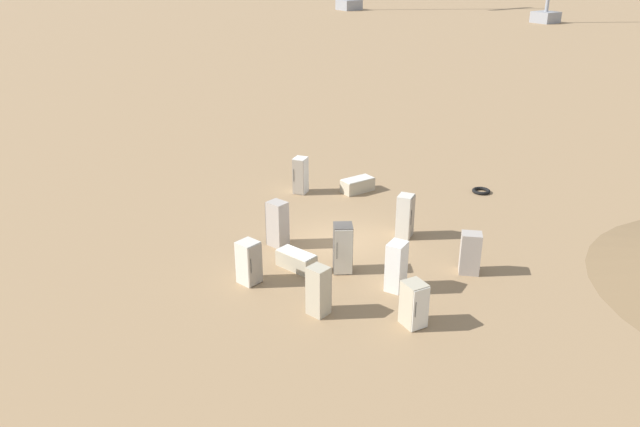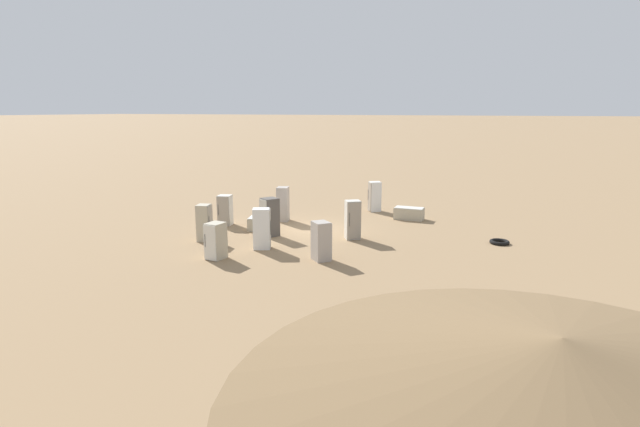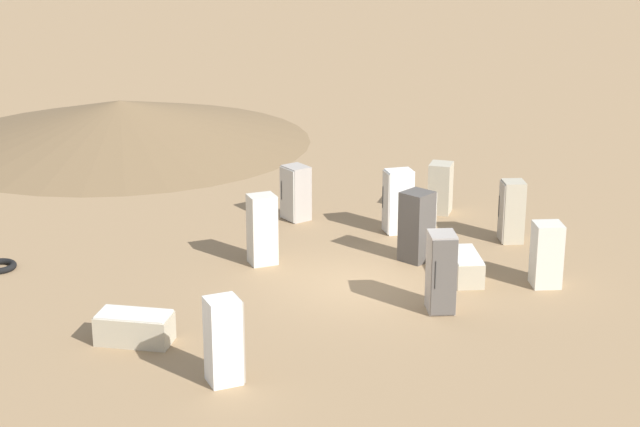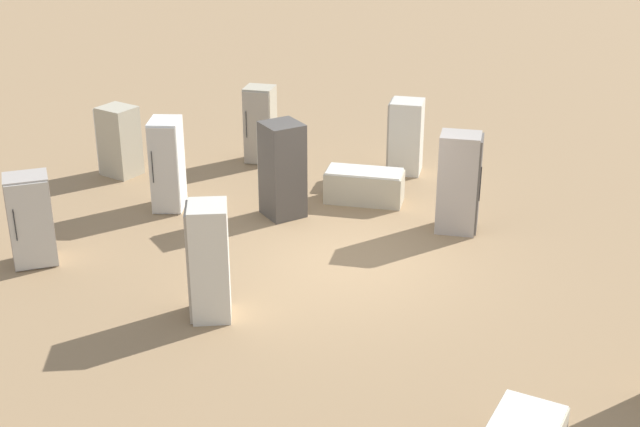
{
  "view_description": "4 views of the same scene",
  "coord_description": "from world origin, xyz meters",
  "px_view_note": "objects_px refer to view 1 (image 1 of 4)",
  "views": [
    {
      "loc": [
        13.43,
        19.13,
        11.38
      ],
      "look_at": [
        0.47,
        -0.45,
        1.32
      ],
      "focal_mm": 35.0,
      "sensor_mm": 36.0,
      "label": 1
    },
    {
      "loc": [
        -10.49,
        23.21,
        6.16
      ],
      "look_at": [
        -1.07,
        0.87,
        1.08
      ],
      "focal_mm": 28.0,
      "sensor_mm": 36.0,
      "label": 2
    },
    {
      "loc": [
        3.89,
        -24.66,
        9.98
      ],
      "look_at": [
        -1.2,
        0.53,
        1.64
      ],
      "focal_mm": 60.0,
      "sensor_mm": 36.0,
      "label": 3
    },
    {
      "loc": [
        -12.81,
        -6.31,
        7.07
      ],
      "look_at": [
        -0.98,
        0.1,
        1.22
      ],
      "focal_mm": 50.0,
      "sensor_mm": 36.0,
      "label": 4
    }
  ],
  "objects_px": {
    "discarded_fridge_0": "(249,262)",
    "discarded_fridge_6": "(343,248)",
    "discarded_fridge_10": "(300,175)",
    "discarded_fridge_1": "(396,266)",
    "discarded_fridge_2": "(414,304)",
    "discarded_fridge_5": "(277,224)",
    "discarded_fridge_7": "(296,260)",
    "discarded_fridge_8": "(470,253)",
    "discarded_fridge_4": "(405,216)",
    "discarded_fridge_9": "(319,291)",
    "discarded_fridge_3": "(358,185)",
    "scrap_tire": "(481,191)"
  },
  "relations": [
    {
      "from": "discarded_fridge_0",
      "to": "discarded_fridge_6",
      "type": "bearing_deg",
      "value": 145.46
    },
    {
      "from": "discarded_fridge_10",
      "to": "discarded_fridge_1",
      "type": "bearing_deg",
      "value": 132.49
    },
    {
      "from": "discarded_fridge_1",
      "to": "discarded_fridge_2",
      "type": "xyz_separation_m",
      "value": [
        1.02,
        2.1,
        -0.15
      ]
    },
    {
      "from": "discarded_fridge_5",
      "to": "discarded_fridge_7",
      "type": "height_order",
      "value": "discarded_fridge_5"
    },
    {
      "from": "discarded_fridge_2",
      "to": "discarded_fridge_10",
      "type": "xyz_separation_m",
      "value": [
        -3.24,
        -12.15,
        0.15
      ]
    },
    {
      "from": "discarded_fridge_0",
      "to": "discarded_fridge_8",
      "type": "height_order",
      "value": "discarded_fridge_8"
    },
    {
      "from": "discarded_fridge_4",
      "to": "discarded_fridge_5",
      "type": "xyz_separation_m",
      "value": [
        4.91,
        -2.25,
        0.02
      ]
    },
    {
      "from": "discarded_fridge_2",
      "to": "discarded_fridge_9",
      "type": "relative_size",
      "value": 0.88
    },
    {
      "from": "discarded_fridge_4",
      "to": "discarded_fridge_6",
      "type": "relative_size",
      "value": 0.99
    },
    {
      "from": "discarded_fridge_6",
      "to": "discarded_fridge_9",
      "type": "distance_m",
      "value": 3.15
    },
    {
      "from": "discarded_fridge_6",
      "to": "discarded_fridge_10",
      "type": "bearing_deg",
      "value": -79.72
    },
    {
      "from": "discarded_fridge_5",
      "to": "discarded_fridge_8",
      "type": "height_order",
      "value": "discarded_fridge_5"
    },
    {
      "from": "discarded_fridge_8",
      "to": "discarded_fridge_10",
      "type": "height_order",
      "value": "discarded_fridge_10"
    },
    {
      "from": "discarded_fridge_3",
      "to": "discarded_fridge_4",
      "type": "distance_m",
      "value": 5.62
    },
    {
      "from": "discarded_fridge_5",
      "to": "discarded_fridge_10",
      "type": "bearing_deg",
      "value": 33.25
    },
    {
      "from": "discarded_fridge_4",
      "to": "discarded_fridge_7",
      "type": "relative_size",
      "value": 1.1
    },
    {
      "from": "discarded_fridge_3",
      "to": "discarded_fridge_7",
      "type": "distance_m",
      "value": 8.66
    },
    {
      "from": "discarded_fridge_1",
      "to": "discarded_fridge_9",
      "type": "bearing_deg",
      "value": -119.24
    },
    {
      "from": "discarded_fridge_2",
      "to": "discarded_fridge_4",
      "type": "distance_m",
      "value": 6.78
    },
    {
      "from": "discarded_fridge_2",
      "to": "discarded_fridge_3",
      "type": "relative_size",
      "value": 0.93
    },
    {
      "from": "discarded_fridge_0",
      "to": "scrap_tire",
      "type": "distance_m",
      "value": 14.08
    },
    {
      "from": "discarded_fridge_9",
      "to": "discarded_fridge_6",
      "type": "bearing_deg",
      "value": 114.58
    },
    {
      "from": "discarded_fridge_9",
      "to": "discarded_fridge_10",
      "type": "relative_size",
      "value": 0.95
    },
    {
      "from": "discarded_fridge_10",
      "to": "discarded_fridge_4",
      "type": "bearing_deg",
      "value": 152.93
    },
    {
      "from": "discarded_fridge_2",
      "to": "discarded_fridge_6",
      "type": "distance_m",
      "value": 4.3
    },
    {
      "from": "discarded_fridge_0",
      "to": "discarded_fridge_3",
      "type": "height_order",
      "value": "discarded_fridge_0"
    },
    {
      "from": "discarded_fridge_8",
      "to": "discarded_fridge_10",
      "type": "bearing_deg",
      "value": 137.65
    },
    {
      "from": "discarded_fridge_3",
      "to": "discarded_fridge_10",
      "type": "xyz_separation_m",
      "value": [
        2.48,
        -1.45,
        0.57
      ]
    },
    {
      "from": "discarded_fridge_4",
      "to": "discarded_fridge_9",
      "type": "xyz_separation_m",
      "value": [
        6.38,
        3.05,
        -0.07
      ]
    },
    {
      "from": "discarded_fridge_0",
      "to": "discarded_fridge_5",
      "type": "height_order",
      "value": "discarded_fridge_5"
    },
    {
      "from": "discarded_fridge_10",
      "to": "scrap_tire",
      "type": "relative_size",
      "value": 2.03
    },
    {
      "from": "discarded_fridge_4",
      "to": "discarded_fridge_8",
      "type": "relative_size",
      "value": 1.15
    },
    {
      "from": "scrap_tire",
      "to": "discarded_fridge_2",
      "type": "bearing_deg",
      "value": 33.43
    },
    {
      "from": "discarded_fridge_10",
      "to": "discarded_fridge_3",
      "type": "bearing_deg",
      "value": -155.28
    },
    {
      "from": "discarded_fridge_2",
      "to": "discarded_fridge_5",
      "type": "distance_m",
      "value": 7.62
    },
    {
      "from": "discarded_fridge_1",
      "to": "discarded_fridge_2",
      "type": "height_order",
      "value": "discarded_fridge_1"
    },
    {
      "from": "discarded_fridge_2",
      "to": "scrap_tire",
      "type": "height_order",
      "value": "discarded_fridge_2"
    },
    {
      "from": "discarded_fridge_10",
      "to": "discarded_fridge_6",
      "type": "bearing_deg",
      "value": 124.0
    },
    {
      "from": "discarded_fridge_4",
      "to": "scrap_tire",
      "type": "distance_m",
      "value": 6.92
    },
    {
      "from": "discarded_fridge_6",
      "to": "discarded_fridge_9",
      "type": "xyz_separation_m",
      "value": [
        2.42,
        2.01,
        -0.07
      ]
    },
    {
      "from": "discarded_fridge_2",
      "to": "discarded_fridge_5",
      "type": "xyz_separation_m",
      "value": [
        0.71,
        -7.58,
        0.19
      ]
    },
    {
      "from": "discarded_fridge_2",
      "to": "discarded_fridge_6",
      "type": "relative_size",
      "value": 0.81
    },
    {
      "from": "discarded_fridge_2",
      "to": "discarded_fridge_7",
      "type": "xyz_separation_m",
      "value": [
        1.14,
        -5.42,
        -0.43
      ]
    },
    {
      "from": "discarded_fridge_7",
      "to": "discarded_fridge_3",
      "type": "bearing_deg",
      "value": 21.75
    },
    {
      "from": "discarded_fridge_3",
      "to": "discarded_fridge_10",
      "type": "height_order",
      "value": "discarded_fridge_10"
    },
    {
      "from": "discarded_fridge_1",
      "to": "discarded_fridge_5",
      "type": "bearing_deg",
      "value": 171.33
    },
    {
      "from": "discarded_fridge_5",
      "to": "discarded_fridge_8",
      "type": "bearing_deg",
      "value": -67.16
    },
    {
      "from": "discarded_fridge_5",
      "to": "discarded_fridge_6",
      "type": "distance_m",
      "value": 3.43
    },
    {
      "from": "discarded_fridge_0",
      "to": "discarded_fridge_6",
      "type": "distance_m",
      "value": 3.56
    },
    {
      "from": "discarded_fridge_0",
      "to": "discarded_fridge_8",
      "type": "bearing_deg",
      "value": 136.26
    }
  ]
}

